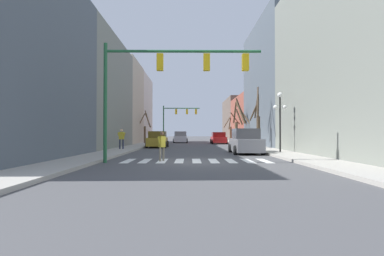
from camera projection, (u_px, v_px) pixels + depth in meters
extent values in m
plane|color=#4C4C4F|center=(197.00, 162.00, 15.03)|extent=(240.00, 240.00, 0.00)
cube|color=#ADA89E|center=(79.00, 161.00, 14.99)|extent=(2.27, 90.00, 0.15)
cube|color=#ADA89E|center=(314.00, 161.00, 15.08)|extent=(2.27, 90.00, 0.15)
cube|color=#515B66|center=(0.00, 60.00, 15.28)|extent=(6.00, 12.49, 10.45)
cube|color=gray|center=(87.00, 94.00, 28.29)|extent=(6.00, 13.54, 10.43)
cube|color=#BCB299|center=(116.00, 103.00, 39.41)|extent=(6.00, 8.69, 10.79)
cube|color=beige|center=(130.00, 109.00, 48.87)|extent=(6.00, 10.24, 10.67)
cube|color=gray|center=(333.00, 68.00, 21.73)|extent=(6.00, 8.55, 12.41)
cube|color=#515B66|center=(283.00, 85.00, 33.52)|extent=(6.00, 15.01, 13.78)
cube|color=#934C3D|center=(255.00, 120.00, 47.55)|extent=(6.00, 13.15, 7.22)
cube|color=#66564C|center=(241.00, 120.00, 60.94)|extent=(6.00, 13.62, 8.37)
cube|color=white|center=(128.00, 161.00, 15.76)|extent=(0.45, 2.60, 0.01)
cube|color=white|center=(145.00, 161.00, 15.77)|extent=(0.45, 2.60, 0.01)
cube|color=white|center=(162.00, 161.00, 15.77)|extent=(0.45, 2.60, 0.01)
cube|color=white|center=(179.00, 161.00, 15.78)|extent=(0.45, 2.60, 0.01)
cube|color=white|center=(196.00, 161.00, 15.79)|extent=(0.45, 2.60, 0.01)
cube|color=white|center=(214.00, 161.00, 15.80)|extent=(0.45, 2.60, 0.01)
cube|color=white|center=(231.00, 161.00, 15.80)|extent=(0.45, 2.60, 0.01)
cube|color=white|center=(247.00, 161.00, 15.81)|extent=(0.45, 2.60, 0.01)
cube|color=white|center=(264.00, 161.00, 15.82)|extent=(0.45, 2.60, 0.01)
cylinder|color=#236038|center=(105.00, 103.00, 14.81)|extent=(0.18, 0.18, 5.94)
cylinder|color=#236038|center=(183.00, 51.00, 14.89)|extent=(7.74, 0.14, 0.14)
cube|color=yellow|center=(160.00, 62.00, 14.87)|extent=(0.32, 0.28, 0.84)
cube|color=yellow|center=(207.00, 62.00, 14.89)|extent=(0.32, 0.28, 0.84)
cube|color=yellow|center=(245.00, 62.00, 14.90)|extent=(0.32, 0.28, 0.84)
cylinder|color=#236038|center=(164.00, 124.00, 47.91)|extent=(0.18, 0.18, 5.86)
cylinder|color=#236038|center=(182.00, 108.00, 47.98)|extent=(5.79, 0.14, 0.14)
cube|color=yellow|center=(176.00, 112.00, 47.96)|extent=(0.32, 0.28, 0.84)
cube|color=yellow|center=(187.00, 112.00, 47.98)|extent=(0.32, 0.28, 0.84)
cube|color=yellow|center=(196.00, 112.00, 47.99)|extent=(0.32, 0.28, 0.84)
cylinder|color=black|center=(280.00, 125.00, 21.12)|extent=(0.12, 0.12, 3.85)
sphere|color=white|center=(280.00, 95.00, 21.16)|extent=(0.36, 0.36, 0.36)
sphere|color=white|center=(276.00, 107.00, 21.14)|extent=(0.31, 0.31, 0.31)
sphere|color=white|center=(285.00, 107.00, 21.15)|extent=(0.31, 0.31, 0.31)
cube|color=red|center=(218.00, 140.00, 41.18)|extent=(1.85, 4.67, 0.78)
cube|color=maroon|center=(218.00, 134.00, 41.19)|extent=(1.70, 2.43, 0.64)
cylinder|color=black|center=(211.00, 141.00, 42.61)|extent=(0.22, 0.64, 0.64)
cylinder|color=black|center=(224.00, 141.00, 42.63)|extent=(0.22, 0.64, 0.64)
cylinder|color=black|center=(212.00, 142.00, 39.72)|extent=(0.22, 0.64, 0.64)
cylinder|color=black|center=(227.00, 142.00, 39.73)|extent=(0.22, 0.64, 0.64)
cube|color=silver|center=(181.00, 139.00, 45.64)|extent=(1.90, 4.32, 0.85)
cube|color=slate|center=(181.00, 134.00, 45.65)|extent=(1.75, 2.25, 0.69)
cylinder|color=black|center=(187.00, 141.00, 44.30)|extent=(0.22, 0.64, 0.64)
cylinder|color=black|center=(174.00, 141.00, 44.29)|extent=(0.22, 0.64, 0.64)
cylinder|color=black|center=(187.00, 140.00, 46.98)|extent=(0.22, 0.64, 0.64)
cylinder|color=black|center=(175.00, 140.00, 46.97)|extent=(0.22, 0.64, 0.64)
cube|color=#A38423|center=(158.00, 142.00, 30.66)|extent=(1.79, 4.40, 0.81)
cube|color=#594813|center=(158.00, 135.00, 30.67)|extent=(1.65, 2.29, 0.67)
cylinder|color=black|center=(150.00, 144.00, 32.01)|extent=(0.22, 0.64, 0.64)
cylinder|color=black|center=(167.00, 144.00, 32.03)|extent=(0.22, 0.64, 0.64)
cylinder|color=black|center=(147.00, 145.00, 29.28)|extent=(0.22, 0.64, 0.64)
cylinder|color=black|center=(165.00, 145.00, 29.30)|extent=(0.22, 0.64, 0.64)
cube|color=gray|center=(246.00, 145.00, 21.40)|extent=(1.80, 4.33, 0.89)
cube|color=#464648|center=(245.00, 134.00, 21.41)|extent=(1.66, 2.25, 0.72)
cylinder|color=black|center=(230.00, 148.00, 22.72)|extent=(0.22, 0.64, 0.64)
cylinder|color=black|center=(254.00, 148.00, 22.74)|extent=(0.22, 0.64, 0.64)
cylinder|color=black|center=(236.00, 150.00, 20.04)|extent=(0.22, 0.64, 0.64)
cylinder|color=black|center=(263.00, 150.00, 20.06)|extent=(0.22, 0.64, 0.64)
cylinder|color=#7A705B|center=(160.00, 154.00, 15.50)|extent=(0.11, 0.11, 0.73)
cylinder|color=#7A705B|center=(163.00, 154.00, 15.72)|extent=(0.11, 0.11, 0.73)
cube|color=gold|center=(162.00, 142.00, 15.62)|extent=(0.37, 0.41, 0.58)
sphere|color=brown|center=(162.00, 134.00, 15.63)|extent=(0.21, 0.21, 0.21)
cylinder|color=gold|center=(159.00, 142.00, 15.45)|extent=(0.21, 0.25, 0.56)
cylinder|color=gold|center=(164.00, 142.00, 15.79)|extent=(0.21, 0.25, 0.56)
cylinder|color=#282D47|center=(123.00, 144.00, 24.94)|extent=(0.12, 0.12, 0.80)
cylinder|color=#282D47|center=(120.00, 144.00, 25.00)|extent=(0.12, 0.12, 0.80)
cube|color=gold|center=(121.00, 136.00, 24.98)|extent=(0.43, 0.30, 0.63)
sphere|color=beige|center=(121.00, 130.00, 24.99)|extent=(0.22, 0.22, 0.22)
cylinder|color=gold|center=(124.00, 136.00, 24.94)|extent=(0.28, 0.14, 0.61)
cylinder|color=gold|center=(119.00, 136.00, 25.03)|extent=(0.28, 0.14, 0.61)
cylinder|color=brown|center=(145.00, 135.00, 40.19)|extent=(0.28, 0.28, 2.24)
cylinder|color=brown|center=(148.00, 119.00, 39.63)|extent=(0.98, 1.36, 2.32)
cylinder|color=brown|center=(148.00, 120.00, 40.80)|extent=(0.72, 1.26, 1.91)
cylinder|color=brown|center=(141.00, 121.00, 40.25)|extent=(1.14, 0.19, 2.05)
cylinder|color=brown|center=(231.00, 134.00, 44.31)|extent=(0.30, 0.30, 2.24)
cylinder|color=brown|center=(227.00, 122.00, 44.74)|extent=(0.99, 0.93, 1.70)
cylinder|color=brown|center=(230.00, 124.00, 45.07)|extent=(0.19, 1.57, 1.74)
cylinder|color=brown|center=(236.00, 120.00, 44.52)|extent=(1.90, 0.50, 2.41)
cylinder|color=brown|center=(236.00, 133.00, 38.61)|extent=(0.39, 0.39, 2.72)
cylinder|color=brown|center=(243.00, 114.00, 37.89)|extent=(1.62, 1.79, 2.71)
cylinder|color=brown|center=(241.00, 112.00, 38.90)|extent=(1.62, 0.66, 3.55)
cylinder|color=brown|center=(235.00, 113.00, 39.25)|extent=(0.37, 1.37, 2.76)
cylinder|color=brown|center=(240.00, 112.00, 37.78)|extent=(0.93, 1.95, 3.02)
cylinder|color=brown|center=(239.00, 117.00, 38.49)|extent=(0.91, 0.52, 2.11)
cylinder|color=#473828|center=(258.00, 132.00, 27.17)|extent=(0.33, 0.33, 2.83)
cylinder|color=#473828|center=(254.00, 110.00, 27.29)|extent=(0.81, 0.34, 1.72)
cylinder|color=#473828|center=(258.00, 107.00, 27.81)|extent=(0.39, 1.32, 2.14)
cylinder|color=#473828|center=(254.00, 112.00, 27.48)|extent=(0.76, 0.68, 1.62)
cylinder|color=#473828|center=(258.00, 101.00, 26.49)|extent=(0.54, 1.56, 2.84)
cylinder|color=#473828|center=(256.00, 106.00, 27.69)|extent=(0.24, 1.08, 2.19)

